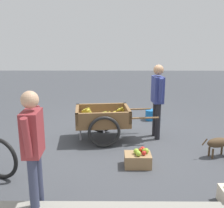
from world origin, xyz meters
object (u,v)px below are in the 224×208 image
at_px(plastic_bucket, 151,115).
at_px(apple_crate, 138,159).
at_px(vendor_person, 157,95).
at_px(dog, 220,142).
at_px(fruit_cart, 103,120).
at_px(bystander_person, 33,143).

relative_size(plastic_bucket, apple_crate, 0.63).
xyz_separation_m(plastic_bucket, apple_crate, (0.56, 2.60, -0.01)).
relative_size(vendor_person, dog, 2.38).
height_order(dog, plastic_bucket, dog).
distance_m(vendor_person, dog, 1.53).
xyz_separation_m(vendor_person, dog, (-1.00, 0.95, -0.66)).
relative_size(fruit_cart, plastic_bucket, 6.17).
bearing_deg(bystander_person, plastic_bucket, -116.83).
relative_size(fruit_cart, bystander_person, 1.13).
height_order(fruit_cart, apple_crate, fruit_cart).
height_order(apple_crate, bystander_person, bystander_person).
height_order(fruit_cart, dog, fruit_cart).
height_order(vendor_person, bystander_person, vendor_person).
relative_size(vendor_person, bystander_person, 1.03).
distance_m(vendor_person, apple_crate, 1.64).
distance_m(apple_crate, bystander_person, 1.96).
distance_m(fruit_cart, bystander_person, 2.55).
xyz_separation_m(vendor_person, apple_crate, (0.50, 1.34, -0.80)).
bearing_deg(bystander_person, dog, -151.11).
xyz_separation_m(fruit_cart, apple_crate, (-0.64, 1.22, -0.31)).
relative_size(dog, plastic_bucket, 2.35).
bearing_deg(fruit_cart, plastic_bucket, -131.04).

